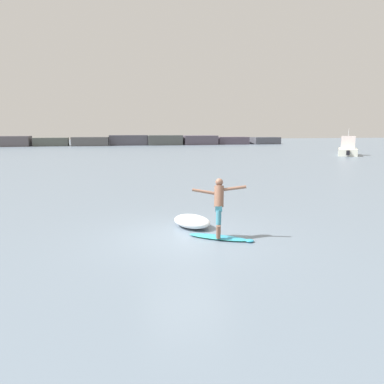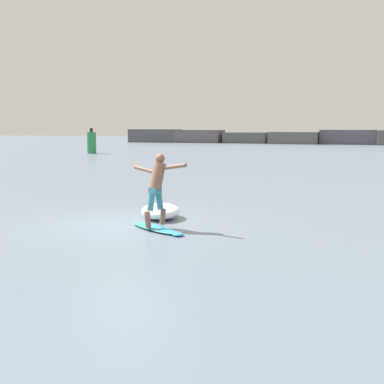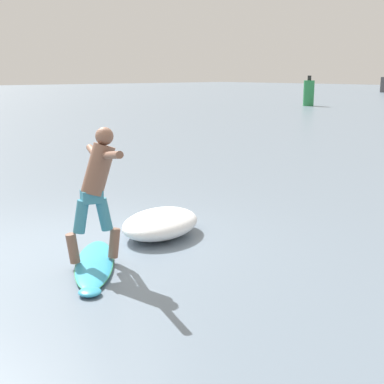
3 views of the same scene
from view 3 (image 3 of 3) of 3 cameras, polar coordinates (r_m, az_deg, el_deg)
ground_plane at (r=8.01m, az=-11.97°, el=-5.52°), size 200.00×200.00×0.00m
surfboard at (r=7.07m, az=-10.37°, el=-7.56°), size 1.87×1.45×0.22m
surfer at (r=6.83m, az=-10.07°, el=0.91°), size 1.56×0.82×1.72m
channel_marker_buoy at (r=41.89m, az=12.35°, el=10.29°), size 0.80×0.80×2.25m
wave_foam_at_tail at (r=8.22m, az=-3.37°, el=-3.36°), size 1.53×1.77×0.40m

